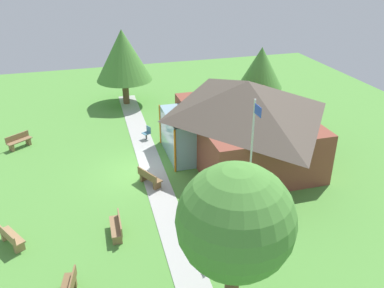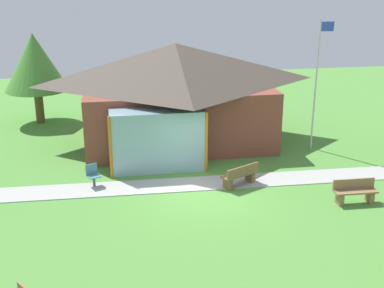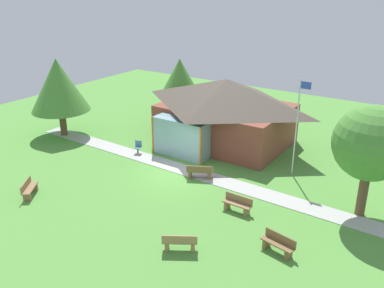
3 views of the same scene
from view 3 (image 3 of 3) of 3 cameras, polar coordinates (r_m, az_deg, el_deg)
ground_plane at (r=24.70m, az=-2.10°, el=-4.15°), size 44.00×44.00×0.00m
pavilion at (r=28.64m, az=4.47°, el=4.61°), size 9.29×7.84×4.54m
footpath at (r=25.21m, az=-1.16°, el=-3.54°), size 25.05×1.88×0.03m
flagpole at (r=24.22m, az=14.25°, el=2.74°), size 0.64×0.08×5.76m
bench_rear_near_path at (r=24.01m, az=1.05°, el=-3.88°), size 1.54×1.08×0.84m
bench_front_left at (r=23.81m, az=-21.47°, el=-5.75°), size 1.23×1.47×0.84m
bench_mid_right at (r=20.88m, az=6.25°, el=-8.23°), size 1.51×0.47×0.84m
bench_front_right at (r=18.06m, az=-1.70°, el=-13.39°), size 1.51×1.16×0.84m
bench_lawn_far_right at (r=18.32m, az=11.76°, el=-13.33°), size 1.56×0.73×0.84m
patio_chair_west at (r=27.63m, az=-7.43°, el=-0.47°), size 0.58×0.58×0.86m
tree_behind_pavilion_left at (r=35.21m, az=-1.68°, el=9.29°), size 3.23×3.23×4.66m
tree_west_hedge at (r=31.17m, az=-17.86°, el=7.70°), size 4.17×4.17×5.66m
tree_east_hedge at (r=20.77m, az=23.40°, el=0.05°), size 3.56×3.56×5.55m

